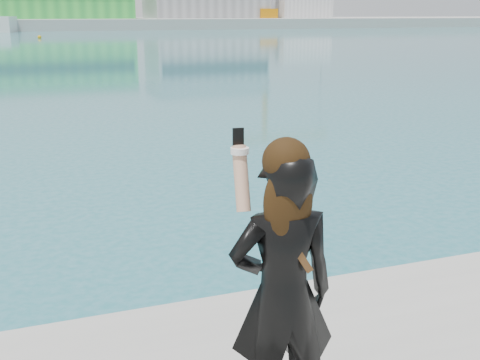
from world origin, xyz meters
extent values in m
cube|color=#9E9E99|center=(0.00, 130.00, 1.00)|extent=(320.00, 40.00, 2.00)
cube|color=silver|center=(62.00, 126.00, 5.00)|extent=(12.00, 10.00, 6.00)
cube|color=orange|center=(52.00, 122.00, 3.00)|extent=(4.00, 4.00, 2.00)
sphere|color=#DC9F0B|center=(2.65, 79.71, 0.00)|extent=(0.50, 0.50, 0.50)
imported|color=black|center=(0.50, -0.78, 1.66)|extent=(0.68, 0.49, 1.72)
sphere|color=black|center=(0.50, -0.80, 2.46)|extent=(0.26, 0.26, 0.26)
ellipsoid|color=black|center=(0.49, -0.85, 2.25)|extent=(0.29, 0.15, 0.46)
cylinder|color=tan|center=(0.30, -0.65, 2.35)|extent=(0.11, 0.21, 0.37)
cylinder|color=white|center=(0.30, -0.61, 2.50)|extent=(0.10, 0.10, 0.03)
cube|color=black|center=(0.31, -0.57, 2.56)|extent=(0.06, 0.02, 0.13)
cube|color=#4C2D14|center=(0.52, -0.87, 2.00)|extent=(0.24, 0.05, 0.35)
camera|label=1|loc=(-0.83, -3.65, 3.23)|focal=45.00mm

